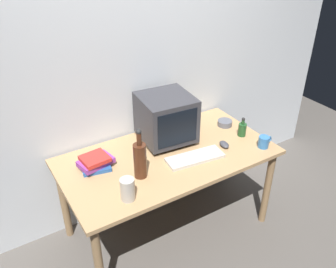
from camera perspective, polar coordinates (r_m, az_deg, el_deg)
name	(u,v)px	position (r m, az deg, el deg)	size (l,w,h in m)	color
ground_plane	(168,226)	(3.10, 0.00, -14.46)	(6.00, 6.00, 0.00)	#56514C
back_wall	(135,67)	(2.75, -5.26, 10.55)	(4.00, 0.08, 2.50)	silver
desk	(168,164)	(2.67, 0.00, -4.80)	(1.56, 0.82, 0.72)	tan
crt_monitor	(166,118)	(2.71, -0.32, 2.54)	(0.41, 0.42, 0.37)	#333338
keyboard	(195,158)	(2.59, 4.30, -3.76)	(0.42, 0.15, 0.02)	beige
computer_mouse	(224,144)	(2.75, 8.91, -1.64)	(0.06, 0.10, 0.04)	#3F3F47
bottle_tall	(140,159)	(2.35, -4.47, -4.01)	(0.09, 0.09, 0.36)	#472314
bottle_short	(242,129)	(2.89, 11.69, 0.79)	(0.06, 0.06, 0.16)	#1E4C23
book_stack	(96,162)	(2.52, -11.42, -4.43)	(0.25, 0.20, 0.09)	#28569E
mug	(264,142)	(2.79, 14.97, -1.20)	(0.12, 0.08, 0.09)	#3370B2
cd_spindle	(225,123)	(3.02, 9.01, 1.74)	(0.12, 0.12, 0.04)	#595B66
metal_canister	(128,189)	(2.22, -6.44, -8.72)	(0.09, 0.09, 0.15)	#B7B2A8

